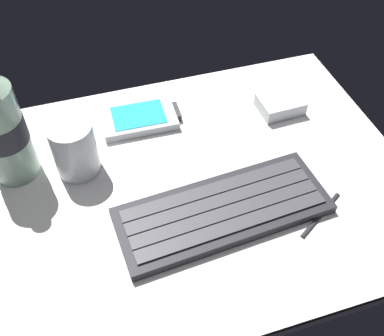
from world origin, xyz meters
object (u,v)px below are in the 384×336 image
Objects in this scene: handheld_device at (140,118)px; juice_cup at (75,150)px; keyboard at (223,210)px; stylus_pen at (321,214)px; charger_block at (280,104)px.

juice_cup is at bearing -145.62° from handheld_device.
handheld_device is at bearing 34.38° from juice_cup.
handheld_device is 1.53× the size of juice_cup.
keyboard is 3.50× the size of juice_cup.
juice_cup reaches higher than stylus_pen.
keyboard is at bearing -72.98° from handheld_device.
keyboard is 2.29× the size of handheld_device.
handheld_device is 23.49cm from charger_block.
handheld_device reaches higher than stylus_pen.
juice_cup is 0.89× the size of stylus_pen.
charger_block is at bearing 48.27° from stylus_pen.
stylus_pen is at bearing -18.67° from keyboard.
juice_cup is at bearing 116.73° from stylus_pen.
handheld_device is at bearing 94.80° from stylus_pen.
juice_cup is 1.21× the size of charger_block.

